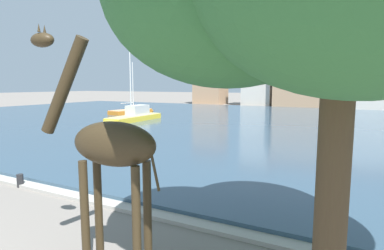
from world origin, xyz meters
name	(u,v)px	position (x,y,z in m)	size (l,w,h in m)	color
harbor_water	(266,123)	(0.00, 29.58, 0.12)	(89.38, 46.54, 0.24)	#334C60
quay_edge_coping	(84,198)	(0.00, 6.06, 0.06)	(89.38, 0.50, 0.12)	#ADA89E
giraffe_statue	(108,148)	(3.67, 3.36, 2.62)	(2.93, 0.95, 5.13)	#382B19
sailboat_yellow	(132,118)	(-12.06, 23.71, 0.59)	(2.06, 8.41, 7.40)	gold
sailboat_orange	(134,112)	(-17.64, 31.25, 0.40)	(2.72, 7.06, 6.77)	orange
mooring_bollard	(20,181)	(-3.19, 5.91, 0.25)	(0.24, 0.24, 0.50)	#232326
townhouse_end_terrace	(211,78)	(-18.78, 57.55, 5.23)	(5.93, 5.13, 10.43)	tan
townhouse_tall_gabled	(260,72)	(-8.35, 56.72, 6.23)	(5.41, 6.31, 12.44)	beige
townhouse_corner_house	(300,76)	(-1.01, 54.86, 5.35)	(7.96, 5.70, 10.66)	tan
townhouse_narrow_midrow	(361,77)	(8.14, 55.13, 5.14)	(9.03, 7.91, 10.26)	beige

